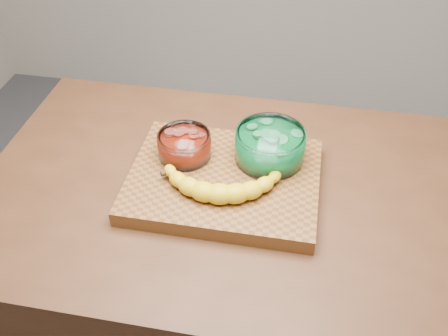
# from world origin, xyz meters

# --- Properties ---
(counter) EXTENTS (1.20, 0.80, 0.90)m
(counter) POSITION_xyz_m (0.00, 0.00, 0.45)
(counter) COLOR #472715
(counter) RESTS_ON ground
(cutting_board) EXTENTS (0.45, 0.35, 0.04)m
(cutting_board) POSITION_xyz_m (0.00, 0.00, 0.92)
(cutting_board) COLOR brown
(cutting_board) RESTS_ON counter
(bowl_red) EXTENTS (0.13, 0.13, 0.06)m
(bowl_red) POSITION_xyz_m (-0.11, 0.05, 0.97)
(bowl_red) COLOR white
(bowl_red) RESTS_ON cutting_board
(bowl_green) EXTENTS (0.17, 0.17, 0.08)m
(bowl_green) POSITION_xyz_m (0.10, 0.08, 0.98)
(bowl_green) COLOR white
(bowl_green) RESTS_ON cutting_board
(banana) EXTENTS (0.31, 0.15, 0.04)m
(banana) POSITION_xyz_m (-0.00, -0.05, 0.96)
(banana) COLOR gold
(banana) RESTS_ON cutting_board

